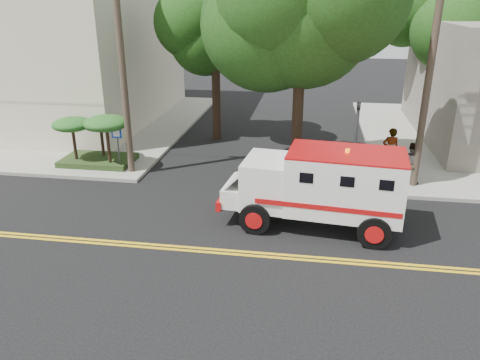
# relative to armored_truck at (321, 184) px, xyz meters

# --- Properties ---
(ground) EXTENTS (100.00, 100.00, 0.00)m
(ground) POSITION_rel_armored_truck_xyz_m (-2.48, -2.22, -1.53)
(ground) COLOR black
(ground) RESTS_ON ground
(sidewalk_nw) EXTENTS (17.00, 17.00, 0.15)m
(sidewalk_nw) POSITION_rel_armored_truck_xyz_m (-15.98, 11.28, -1.46)
(sidewalk_nw) COLOR gray
(sidewalk_nw) RESTS_ON ground
(building_left) EXTENTS (16.00, 14.00, 10.00)m
(building_left) POSITION_rel_armored_truck_xyz_m (-17.98, 12.78, 3.62)
(building_left) COLOR beige
(building_left) RESTS_ON sidewalk_nw
(utility_pole_left) EXTENTS (0.28, 0.28, 9.00)m
(utility_pole_left) POSITION_rel_armored_truck_xyz_m (-8.08, 3.78, 2.97)
(utility_pole_left) COLOR #382D23
(utility_pole_left) RESTS_ON ground
(utility_pole_right) EXTENTS (0.28, 0.28, 9.00)m
(utility_pole_right) POSITION_rel_armored_truck_xyz_m (3.82, 3.98, 2.97)
(utility_pole_right) COLOR #382D23
(utility_pole_right) RESTS_ON ground
(tree_left) EXTENTS (4.48, 4.20, 7.70)m
(tree_left) POSITION_rel_armored_truck_xyz_m (-5.16, 9.57, 4.20)
(tree_left) COLOR black
(tree_left) RESTS_ON ground
(tree_right) EXTENTS (4.80, 4.50, 8.20)m
(tree_right) POSITION_rel_armored_truck_xyz_m (6.36, 13.56, 4.56)
(tree_right) COLOR black
(tree_right) RESTS_ON ground
(traffic_signal) EXTENTS (0.15, 0.18, 3.60)m
(traffic_signal) POSITION_rel_armored_truck_xyz_m (1.32, 3.38, 0.69)
(traffic_signal) COLOR #3F3F42
(traffic_signal) RESTS_ON ground
(accessibility_sign) EXTENTS (0.45, 0.10, 2.02)m
(accessibility_sign) POSITION_rel_armored_truck_xyz_m (-8.68, 3.96, -0.17)
(accessibility_sign) COLOR #3F3F42
(accessibility_sign) RESTS_ON ground
(palm_planter) EXTENTS (3.52, 2.63, 2.36)m
(palm_planter) POSITION_rel_armored_truck_xyz_m (-9.92, 4.41, 0.11)
(palm_planter) COLOR #1E3314
(palm_planter) RESTS_ON sidewalk_nw
(armored_truck) EXTENTS (6.11, 2.90, 2.69)m
(armored_truck) POSITION_rel_armored_truck_xyz_m (0.00, 0.00, 0.00)
(armored_truck) COLOR white
(armored_truck) RESTS_ON ground
(pedestrian_a) EXTENTS (0.76, 0.55, 1.94)m
(pedestrian_a) POSITION_rel_armored_truck_xyz_m (3.02, 5.50, -0.41)
(pedestrian_a) COLOR gray
(pedestrian_a) RESTS_ON sidewalk_ne
(pedestrian_b) EXTENTS (0.99, 0.87, 1.73)m
(pedestrian_b) POSITION_rel_armored_truck_xyz_m (3.64, 4.16, -0.52)
(pedestrian_b) COLOR gray
(pedestrian_b) RESTS_ON sidewalk_ne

